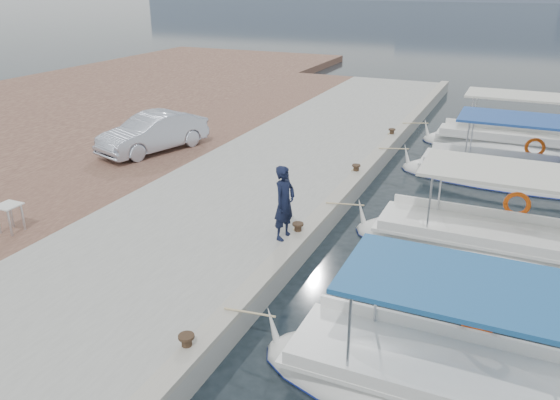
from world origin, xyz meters
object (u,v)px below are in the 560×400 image
object	(u,v)px
fishing_caique_b	(446,393)
fishing_caique_d	(524,179)
fishing_caique_e	(510,147)
fisherman	(284,203)
parked_car	(153,133)
fishing_caique_c	(497,250)

from	to	relation	value
fishing_caique_b	fishing_caique_d	bearing A→B (deg)	85.57
fishing_caique_e	fisherman	world-z (taller)	fisherman
fishing_caique_b	parked_car	xyz separation A→B (m)	(-11.77, 8.29, 1.07)
fishing_caique_e	fisherman	size ratio (longest dim) A/B	3.79
parked_car	fishing_caique_d	bearing A→B (deg)	31.29
fishing_caique_e	fishing_caique_b	bearing A→B (deg)	-90.99
fishing_caique_e	fishing_caique_d	bearing A→B (deg)	-81.44
fishing_caique_c	fishing_caique_e	bearing A→B (deg)	90.81
fishing_caique_d	parked_car	bearing A→B (deg)	-165.73
fishing_caique_b	fisherman	size ratio (longest dim) A/B	3.50
fishing_caique_c	fisherman	bearing A→B (deg)	-155.38
fishing_caique_c	fishing_caique_d	xyz separation A→B (m)	(0.48, 5.77, 0.06)
fisherman	parked_car	size ratio (longest dim) A/B	0.44
fishing_caique_b	fisherman	xyz separation A→B (m)	(-4.43, 3.52, 1.30)
fishing_caique_c	fishing_caique_e	distance (m)	9.89
parked_car	fisherman	bearing A→B (deg)	-15.99
fishing_caique_c	parked_car	size ratio (longest dim) A/B	1.74
fishing_caique_b	parked_car	bearing A→B (deg)	144.85
fishing_caique_d	fishing_caique_e	world-z (taller)	same
fishing_caique_d	fishing_caique_e	distance (m)	4.17
fishing_caique_e	parked_car	world-z (taller)	fishing_caique_e
fisherman	fishing_caique_e	bearing A→B (deg)	-9.99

